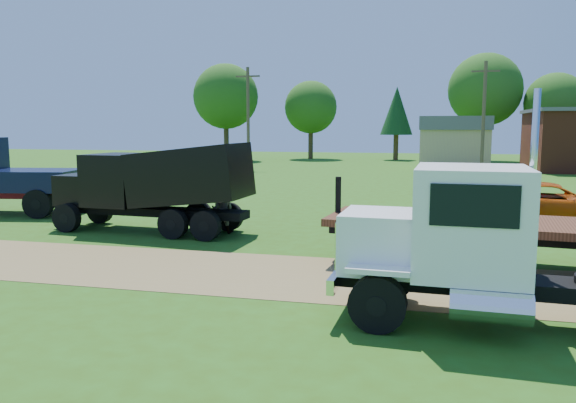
% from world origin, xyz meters
% --- Properties ---
extents(ground, '(140.00, 140.00, 0.00)m').
position_xyz_m(ground, '(0.00, 0.00, 0.00)').
color(ground, '#2E5312').
rests_on(ground, ground).
extents(dirt_track, '(120.00, 4.20, 0.01)m').
position_xyz_m(dirt_track, '(0.00, 0.00, 0.01)').
color(dirt_track, olive).
rests_on(dirt_track, ground).
extents(white_semi_tractor, '(7.42, 2.79, 4.44)m').
position_xyz_m(white_semi_tractor, '(2.25, -2.52, 1.52)').
color(white_semi_tractor, black).
rests_on(white_semi_tractor, ground).
extents(black_dump_truck, '(7.47, 2.69, 3.20)m').
position_xyz_m(black_dump_truck, '(-7.90, 4.73, 1.76)').
color(black_dump_truck, black).
rests_on(black_dump_truck, ground).
extents(orange_pickup, '(5.95, 2.81, 1.64)m').
position_xyz_m(orange_pickup, '(6.05, 9.43, 0.82)').
color(orange_pickup, '#C04A09').
rests_on(orange_pickup, ground).
extents(flatbed_trailer, '(9.27, 3.67, 2.31)m').
position_xyz_m(flatbed_trailer, '(3.30, 2.00, 0.99)').
color(flatbed_trailer, '#3D2113').
rests_on(flatbed_trailer, ground).
extents(spectator_b, '(0.82, 0.65, 1.65)m').
position_xyz_m(spectator_b, '(-5.59, 5.12, 0.83)').
color(spectator_b, '#999999').
rests_on(spectator_b, ground).
extents(tan_shed, '(6.20, 5.40, 4.70)m').
position_xyz_m(tan_shed, '(4.00, 40.00, 2.42)').
color(tan_shed, tan).
rests_on(tan_shed, ground).
extents(utility_poles, '(42.20, 0.28, 9.00)m').
position_xyz_m(utility_poles, '(6.00, 35.00, 4.71)').
color(utility_poles, brown).
rests_on(utility_poles, ground).
extents(tree_row, '(56.30, 12.68, 11.75)m').
position_xyz_m(tree_row, '(5.53, 50.42, 7.14)').
color(tree_row, '#362916').
rests_on(tree_row, ground).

